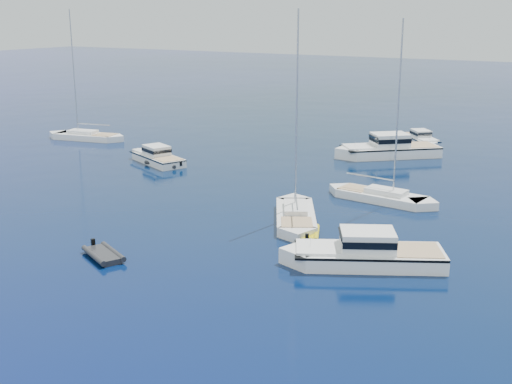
% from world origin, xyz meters
% --- Properties ---
extents(motor_cruiser_centre, '(11.07, 7.91, 2.83)m').
position_xyz_m(motor_cruiser_centre, '(9.17, 19.85, 0.00)').
color(motor_cruiser_centre, white).
rests_on(motor_cruiser_centre, ground).
extents(motor_cruiser_far_l, '(9.12, 6.01, 2.31)m').
position_xyz_m(motor_cruiser_far_l, '(-19.68, 35.71, 0.00)').
color(motor_cruiser_far_l, silver).
rests_on(motor_cruiser_far_l, ground).
extents(motor_cruiser_distant, '(11.60, 10.81, 3.19)m').
position_xyz_m(motor_cruiser_distant, '(-0.20, 50.46, 0.00)').
color(motor_cruiser_distant, white).
rests_on(motor_cruiser_distant, ground).
extents(motor_cruiser_horizon, '(6.80, 7.38, 2.02)m').
position_xyz_m(motor_cruiser_horizon, '(0.72, 59.51, 0.00)').
color(motor_cruiser_horizon, white).
rests_on(motor_cruiser_horizon, ground).
extents(sailboat_mid_r, '(7.64, 10.74, 15.77)m').
position_xyz_m(sailboat_mid_r, '(1.58, 25.59, 0.00)').
color(sailboat_mid_r, silver).
rests_on(sailboat_mid_r, ground).
extents(sailboat_centre, '(10.47, 3.75, 15.06)m').
position_xyz_m(sailboat_centre, '(5.21, 33.92, 0.00)').
color(sailboat_centre, silver).
rests_on(sailboat_centre, ground).
extents(sailboat_far_l, '(11.14, 4.99, 15.86)m').
position_xyz_m(sailboat_far_l, '(-35.01, 41.35, 0.00)').
color(sailboat_far_l, white).
rests_on(sailboat_far_l, ground).
extents(tender_yellow, '(2.89, 3.61, 0.95)m').
position_xyz_m(tender_yellow, '(3.97, 22.83, 0.00)').
color(tender_yellow, '#C8B60B').
rests_on(tender_yellow, ground).
extents(tender_grey_near, '(4.09, 3.34, 0.95)m').
position_xyz_m(tender_grey_near, '(-5.34, 12.65, 0.00)').
color(tender_grey_near, black).
rests_on(tender_grey_near, ground).
extents(tender_grey_far, '(4.27, 2.50, 0.95)m').
position_xyz_m(tender_grey_far, '(-17.88, 34.88, 0.00)').
color(tender_grey_far, black).
rests_on(tender_grey_far, ground).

